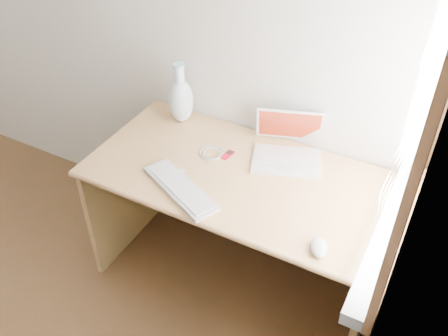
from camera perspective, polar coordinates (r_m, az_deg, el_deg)
The scene contains 9 objects.
window at distance 1.83m, azimuth 22.07°, elevation 3.46°, with size 0.11×0.99×1.10m.
desk at distance 2.55m, azimuth 2.58°, elevation -3.35°, with size 1.44×0.72×0.76m.
laptop at distance 2.43m, azimuth 7.60°, elevation 2.14°, with size 0.38×0.37×0.22m.
external_keyboard at distance 2.26m, azimuth -5.00°, elevation -2.29°, with size 0.45×0.30×0.02m.
mouse at distance 2.02m, azimuth 10.80°, elevation -8.88°, with size 0.07×0.11×0.04m, color white.
ipod at distance 2.45m, azimuth 0.41°, elevation 1.52°, with size 0.05×0.08×0.01m.
cable_coil at distance 2.46m, azimuth -1.43°, elevation 1.75°, with size 0.12×0.12×0.01m, color silver.
remote at distance 2.34m, azimuth -4.95°, elevation -0.83°, with size 0.03×0.08×0.01m, color silver.
vase at distance 2.64m, azimuth -4.97°, elevation 7.86°, with size 0.13×0.13×0.34m.
Camera 1 is at (1.76, -0.24, 2.26)m, focal length 40.00 mm.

